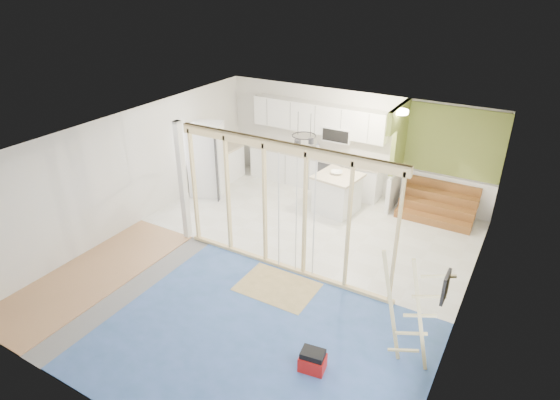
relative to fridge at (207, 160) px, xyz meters
The scene contains 17 objects.
room 3.66m from the fridge, 33.03° to the right, with size 7.01×8.01×2.61m.
floor_overlays 3.78m from the fridge, 31.61° to the right, with size 7.00×8.00×0.03m.
stud_frame 3.52m from the fridge, 34.99° to the right, with size 4.66×0.14×2.60m.
base_cabinets 2.05m from the fridge, 43.64° to the left, with size 4.45×2.24×0.93m.
upper_cabinets 3.01m from the fridge, 39.61° to the left, with size 3.60×0.41×0.85m.
green_partition 5.36m from the fridge, 18.18° to the left, with size 2.25×1.51×2.60m.
pot_rack 2.95m from the fridge, ahead, with size 0.52×0.52×0.72m.
sheathing_panel 7.66m from the fridge, 31.38° to the right, with size 0.02×4.00×2.60m, color tan.
electrical_panel 7.35m from the fridge, 27.57° to the right, with size 0.04×0.30×0.40m, color #3D3D42.
ceiling_light 4.84m from the fridge, 12.85° to the left, with size 0.32×0.32×0.08m, color #FFEABF.
fridge is the anchor object (origin of this frame).
island 3.37m from the fridge, 12.28° to the left, with size 1.09×1.09×0.94m.
bowl 3.28m from the fridge, 13.47° to the left, with size 0.27×0.27×0.07m, color white.
soap_bottle_a 2.85m from the fridge, 40.06° to the left, with size 0.12×0.12×0.32m, color #9FA3B1.
soap_bottle_b 3.99m from the fridge, 23.96° to the left, with size 0.08×0.08×0.17m, color white.
toolbox 6.43m from the fridge, 38.83° to the right, with size 0.41×0.33×0.35m.
ladder 6.87m from the fridge, 28.05° to the right, with size 0.99×0.14×1.84m.
Camera 1 is at (4.02, -6.57, 5.25)m, focal length 30.00 mm.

